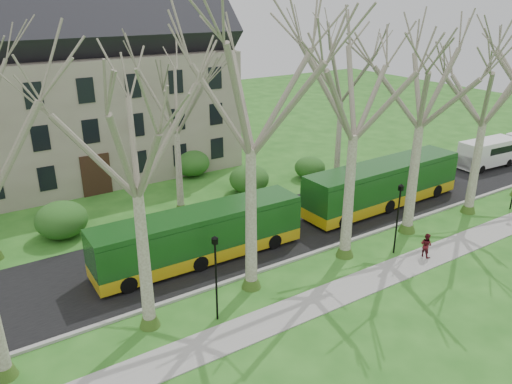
{
  "coord_description": "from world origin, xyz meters",
  "views": [
    {
      "loc": [
        -15.26,
        -18.62,
        14.35
      ],
      "look_at": [
        -1.21,
        3.0,
        4.14
      ],
      "focal_mm": 35.0,
      "sensor_mm": 36.0,
      "label": 1
    }
  ],
  "objects_px": {
    "bus_lead": "(200,235)",
    "pedestrian_b": "(426,245)",
    "van_a": "(488,154)",
    "sedan": "(432,176)",
    "bus_follow": "(383,184)"
  },
  "relations": [
    {
      "from": "van_a",
      "to": "sedan",
      "type": "bearing_deg",
      "value": -174.68
    },
    {
      "from": "bus_lead",
      "to": "sedan",
      "type": "xyz_separation_m",
      "value": [
        21.3,
        0.86,
        -0.89
      ]
    },
    {
      "from": "bus_follow",
      "to": "van_a",
      "type": "distance_m",
      "value": 14.29
    },
    {
      "from": "bus_follow",
      "to": "pedestrian_b",
      "type": "relative_size",
      "value": 8.93
    },
    {
      "from": "sedan",
      "to": "van_a",
      "type": "xyz_separation_m",
      "value": [
        7.65,
        0.22,
        0.57
      ]
    },
    {
      "from": "pedestrian_b",
      "to": "bus_lead",
      "type": "bearing_deg",
      "value": 54.61
    },
    {
      "from": "bus_lead",
      "to": "pedestrian_b",
      "type": "relative_size",
      "value": 8.41
    },
    {
      "from": "bus_lead",
      "to": "pedestrian_b",
      "type": "xyz_separation_m",
      "value": [
        11.18,
        -6.87,
        -0.81
      ]
    },
    {
      "from": "van_a",
      "to": "pedestrian_b",
      "type": "height_order",
      "value": "van_a"
    },
    {
      "from": "bus_lead",
      "to": "sedan",
      "type": "relative_size",
      "value": 2.72
    },
    {
      "from": "bus_lead",
      "to": "bus_follow",
      "type": "height_order",
      "value": "bus_follow"
    },
    {
      "from": "bus_lead",
      "to": "pedestrian_b",
      "type": "height_order",
      "value": "bus_lead"
    },
    {
      "from": "bus_lead",
      "to": "pedestrian_b",
      "type": "distance_m",
      "value": 13.14
    },
    {
      "from": "bus_follow",
      "to": "van_a",
      "type": "height_order",
      "value": "bus_follow"
    },
    {
      "from": "bus_lead",
      "to": "van_a",
      "type": "xyz_separation_m",
      "value": [
        28.96,
        1.08,
        -0.32
      ]
    }
  ]
}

